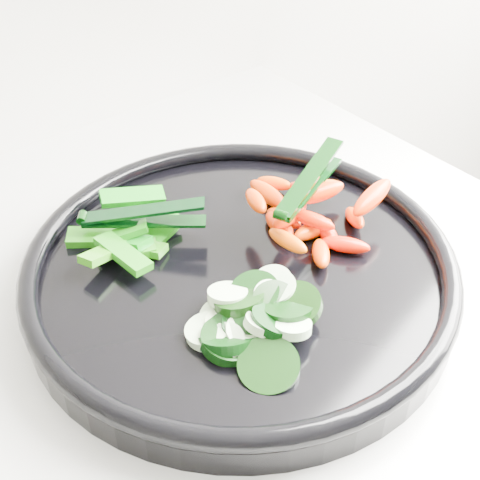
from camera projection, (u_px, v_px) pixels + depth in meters
veggie_tray at (240, 271)px, 0.58m from camera, size 0.38×0.38×0.04m
cucumber_pile at (250, 323)px, 0.51m from camera, size 0.12×0.12×0.04m
carrot_pile at (308, 212)px, 0.61m from camera, size 0.13×0.16×0.05m
pepper_pile at (128, 236)px, 0.60m from camera, size 0.12×0.12×0.03m
tong_carrot at (308, 184)px, 0.59m from camera, size 0.11×0.06×0.02m
tong_pepper at (140, 216)px, 0.59m from camera, size 0.10×0.08×0.02m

